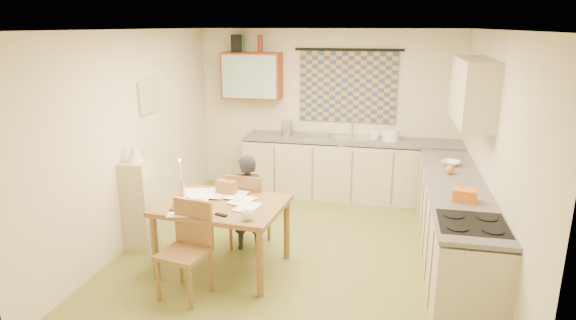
% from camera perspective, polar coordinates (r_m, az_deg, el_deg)
% --- Properties ---
extents(floor, '(4.00, 4.50, 0.02)m').
position_cam_1_polar(floor, '(5.74, 1.30, -10.74)').
color(floor, olive).
rests_on(floor, ground).
extents(ceiling, '(4.00, 4.50, 0.02)m').
position_cam_1_polar(ceiling, '(5.14, 1.48, 15.30)').
color(ceiling, white).
rests_on(ceiling, floor).
extents(wall_back, '(4.00, 0.02, 2.50)m').
position_cam_1_polar(wall_back, '(7.49, 4.71, 5.68)').
color(wall_back, beige).
rests_on(wall_back, floor).
extents(wall_front, '(4.00, 0.02, 2.50)m').
position_cam_1_polar(wall_front, '(3.22, -6.41, -8.08)').
color(wall_front, beige).
rests_on(wall_front, floor).
extents(wall_left, '(0.02, 4.50, 2.50)m').
position_cam_1_polar(wall_left, '(6.01, -17.81, 2.48)').
color(wall_left, beige).
rests_on(wall_left, floor).
extents(wall_right, '(0.02, 4.50, 2.50)m').
position_cam_1_polar(wall_right, '(5.31, 23.18, 0.29)').
color(wall_right, beige).
rests_on(wall_right, floor).
extents(window_blind, '(1.45, 0.03, 1.05)m').
position_cam_1_polar(window_blind, '(7.35, 7.08, 8.59)').
color(window_blind, navy).
rests_on(window_blind, wall_back).
extents(curtain_rod, '(1.60, 0.04, 0.04)m').
position_cam_1_polar(curtain_rod, '(7.29, 7.21, 12.86)').
color(curtain_rod, black).
rests_on(curtain_rod, wall_back).
extents(wall_cabinet, '(0.90, 0.34, 0.70)m').
position_cam_1_polar(wall_cabinet, '(7.47, -4.28, 9.93)').
color(wall_cabinet, maroon).
rests_on(wall_cabinet, wall_back).
extents(wall_cabinet_glass, '(0.84, 0.02, 0.64)m').
position_cam_1_polar(wall_cabinet_glass, '(7.31, -4.67, 9.80)').
color(wall_cabinet_glass, '#99B2A5').
rests_on(wall_cabinet_glass, wall_back).
extents(upper_cabinet_right, '(0.34, 1.30, 0.70)m').
position_cam_1_polar(upper_cabinet_right, '(5.70, 21.08, 7.66)').
color(upper_cabinet_right, tan).
rests_on(upper_cabinet_right, wall_right).
extents(framed_print, '(0.04, 0.50, 0.40)m').
position_cam_1_polar(framed_print, '(6.25, -16.02, 7.32)').
color(framed_print, beige).
rests_on(framed_print, wall_left).
extents(print_canvas, '(0.01, 0.42, 0.32)m').
position_cam_1_polar(print_canvas, '(6.24, -15.82, 7.32)').
color(print_canvas, beige).
rests_on(print_canvas, wall_left).
extents(counter_back, '(3.30, 0.62, 0.92)m').
position_cam_1_polar(counter_back, '(7.32, 7.76, -1.07)').
color(counter_back, tan).
rests_on(counter_back, floor).
extents(counter_right, '(0.62, 2.95, 0.92)m').
position_cam_1_polar(counter_right, '(5.54, 19.07, -7.40)').
color(counter_right, tan).
rests_on(counter_right, floor).
extents(stove, '(0.59, 0.59, 0.92)m').
position_cam_1_polar(stove, '(4.61, 20.46, -12.30)').
color(stove, white).
rests_on(stove, floor).
extents(sink, '(0.67, 0.60, 0.10)m').
position_cam_1_polar(sink, '(7.21, 7.75, 2.20)').
color(sink, silver).
rests_on(sink, counter_back).
extents(tap, '(0.04, 0.04, 0.28)m').
position_cam_1_polar(tap, '(7.35, 7.61, 3.90)').
color(tap, silver).
rests_on(tap, counter_back).
extents(dish_rack, '(0.38, 0.33, 0.06)m').
position_cam_1_polar(dish_rack, '(7.26, 3.47, 2.97)').
color(dish_rack, silver).
rests_on(dish_rack, counter_back).
extents(kettle, '(0.20, 0.20, 0.24)m').
position_cam_1_polar(kettle, '(7.32, -0.10, 3.83)').
color(kettle, silver).
rests_on(kettle, counter_back).
extents(mixing_bowl, '(0.29, 0.29, 0.16)m').
position_cam_1_polar(mixing_bowl, '(7.17, 12.08, 2.89)').
color(mixing_bowl, white).
rests_on(mixing_bowl, counter_back).
extents(soap_bottle, '(0.14, 0.14, 0.18)m').
position_cam_1_polar(soap_bottle, '(7.22, 10.19, 3.17)').
color(soap_bottle, white).
rests_on(soap_bottle, counter_back).
extents(bowl, '(0.37, 0.37, 0.05)m').
position_cam_1_polar(bowl, '(6.10, 18.73, -0.34)').
color(bowl, white).
rests_on(bowl, counter_right).
extents(orange_bag, '(0.24, 0.19, 0.12)m').
position_cam_1_polar(orange_bag, '(4.90, 20.22, -3.94)').
color(orange_bag, orange).
rests_on(orange_bag, counter_right).
extents(fruit_orange, '(0.10, 0.10, 0.10)m').
position_cam_1_polar(fruit_orange, '(5.73, 18.62, -1.11)').
color(fruit_orange, orange).
rests_on(fruit_orange, counter_right).
extents(speaker, '(0.20, 0.23, 0.26)m').
position_cam_1_polar(speaker, '(7.51, -6.07, 13.59)').
color(speaker, black).
rests_on(speaker, wall_cabinet).
extents(bottle_green, '(0.08, 0.08, 0.26)m').
position_cam_1_polar(bottle_green, '(7.48, -5.43, 13.60)').
color(bottle_green, '#195926').
rests_on(bottle_green, wall_cabinet).
extents(bottle_brown, '(0.08, 0.08, 0.26)m').
position_cam_1_polar(bottle_brown, '(7.40, -3.30, 13.62)').
color(bottle_brown, maroon).
rests_on(bottle_brown, wall_cabinet).
extents(dining_table, '(1.35, 1.07, 0.75)m').
position_cam_1_polar(dining_table, '(5.24, -7.64, -8.89)').
color(dining_table, brown).
rests_on(dining_table, floor).
extents(chair_far, '(0.43, 0.43, 0.92)m').
position_cam_1_polar(chair_far, '(5.75, -4.57, -7.51)').
color(chair_far, brown).
rests_on(chair_far, floor).
extents(chair_near, '(0.49, 0.49, 0.93)m').
position_cam_1_polar(chair_near, '(4.85, -12.02, -12.41)').
color(chair_near, brown).
rests_on(chair_near, floor).
extents(person, '(0.52, 0.43, 1.15)m').
position_cam_1_polar(person, '(5.58, -4.81, -5.03)').
color(person, black).
rests_on(person, floor).
extents(shelf_stand, '(0.32, 0.30, 1.05)m').
position_cam_1_polar(shelf_stand, '(5.88, -17.24, -5.14)').
color(shelf_stand, tan).
rests_on(shelf_stand, floor).
extents(lampshade, '(0.20, 0.20, 0.22)m').
position_cam_1_polar(lampshade, '(5.69, -17.75, 0.86)').
color(lampshade, beige).
rests_on(lampshade, shelf_stand).
extents(letter_rack, '(0.24, 0.14, 0.16)m').
position_cam_1_polar(letter_rack, '(5.31, -7.32, -3.27)').
color(letter_rack, brown).
rests_on(letter_rack, dining_table).
extents(mug, '(0.19, 0.19, 0.09)m').
position_cam_1_polar(mug, '(4.63, -4.78, -6.59)').
color(mug, white).
rests_on(mug, dining_table).
extents(magazine, '(0.29, 0.32, 0.02)m').
position_cam_1_polar(magazine, '(5.07, -13.64, -5.37)').
color(magazine, maroon).
rests_on(magazine, dining_table).
extents(book, '(0.18, 0.24, 0.02)m').
position_cam_1_polar(book, '(5.15, -12.14, -4.96)').
color(book, orange).
rests_on(book, dining_table).
extents(orange_box, '(0.13, 0.10, 0.04)m').
position_cam_1_polar(orange_box, '(4.97, -12.51, -5.63)').
color(orange_box, orange).
rests_on(orange_box, dining_table).
extents(eyeglasses, '(0.14, 0.08, 0.02)m').
position_cam_1_polar(eyeglasses, '(4.77, -7.94, -6.46)').
color(eyeglasses, black).
rests_on(eyeglasses, dining_table).
extents(candle_holder, '(0.07, 0.07, 0.18)m').
position_cam_1_polar(candle_holder, '(5.34, -12.37, -3.31)').
color(candle_holder, silver).
rests_on(candle_holder, dining_table).
extents(candle, '(0.03, 0.03, 0.22)m').
position_cam_1_polar(candle, '(5.27, -12.67, -1.30)').
color(candle, white).
rests_on(candle, dining_table).
extents(candle_flame, '(0.02, 0.02, 0.02)m').
position_cam_1_polar(candle_flame, '(5.24, -12.72, -0.00)').
color(candle_flame, '#FFCC66').
rests_on(candle_flame, dining_table).
extents(papers, '(0.99, 0.94, 0.02)m').
position_cam_1_polar(papers, '(5.23, -8.51, -4.45)').
color(papers, white).
rests_on(papers, dining_table).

